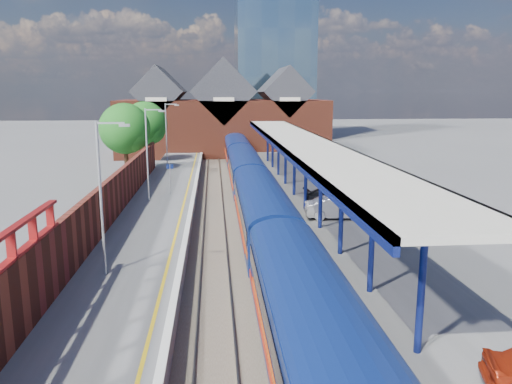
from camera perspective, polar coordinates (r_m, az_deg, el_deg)
ground at (r=47.19m, az=-3.01°, el=0.12°), size 240.00×240.00×0.00m
ballast_bed at (r=37.44m, az=-2.51°, el=-2.83°), size 6.00×76.00×0.06m
rails at (r=37.41m, az=-2.51°, el=-2.70°), size 4.51×76.00×0.14m
left_platform at (r=37.52m, az=-10.94°, el=-2.27°), size 5.00×76.00×1.00m
right_platform at (r=38.03m, az=6.56°, el=-1.94°), size 6.00×76.00×1.00m
coping_left at (r=37.21m, az=-7.37°, el=-1.43°), size 0.30×76.00×0.05m
coping_right at (r=37.46m, az=2.30°, el=-1.26°), size 0.30×76.00×0.05m
yellow_line at (r=37.25m, az=-8.30°, el=-1.47°), size 0.14×76.00×0.01m
train at (r=39.07m, az=-0.47°, el=0.92°), size 2.87×65.91×3.45m
canopy at (r=39.03m, az=5.41°, el=5.50°), size 4.50×52.00×4.48m
lamp_post_b at (r=23.19m, az=-17.04°, el=0.34°), size 1.48×0.18×7.00m
lamp_post_c at (r=38.80m, az=-12.16°, el=4.88°), size 1.48×0.18×7.00m
lamp_post_d at (r=54.64m, az=-10.08°, el=6.79°), size 1.48×0.18×7.00m
platform_sign at (r=40.94m, az=-9.79°, el=2.05°), size 0.55×0.08×2.50m
brick_wall at (r=31.28m, az=-17.04°, el=-1.63°), size 0.35×50.00×3.86m
station_building at (r=74.36m, az=-3.78°, el=8.49°), size 30.00×12.12×13.78m
glass_tower at (r=97.55m, az=2.01°, el=17.88°), size 14.20×14.20×40.30m
tree_near at (r=53.06m, az=-14.61°, el=6.86°), size 5.20×5.20×8.10m
tree_far at (r=60.80m, az=-12.43°, el=7.50°), size 5.20×5.20×8.10m
parked_car_silver at (r=33.28m, az=9.45°, el=-1.79°), size 4.53×1.90×1.45m
parked_car_dark at (r=36.78m, az=9.22°, el=-0.57°), size 4.85×2.12×1.39m
parked_car_blue at (r=37.59m, az=10.52°, el=-0.42°), size 5.14×3.57×1.30m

